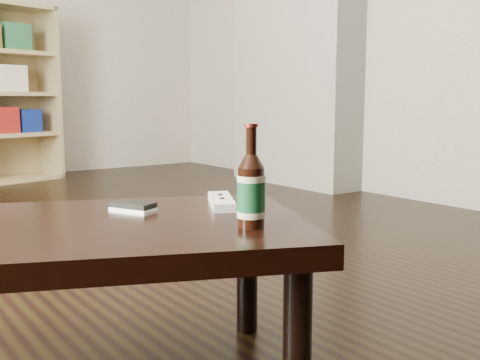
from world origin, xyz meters
TOP-DOWN VIEW (x-y plane):
  - floor at (0.00, 0.00)m, footprint 5.00×6.00m
  - chimney_breast at (2.35, 1.20)m, footprint 0.30×1.20m
  - bookshelf at (0.54, 2.68)m, footprint 0.83×0.52m
  - coffee_table at (-0.20, -0.94)m, footprint 1.19×0.98m
  - beer_bottle at (0.09, -1.21)m, footprint 0.08×0.08m
  - phone at (-0.03, -0.88)m, footprint 0.10×0.13m
  - remote at (0.18, -0.96)m, footprint 0.15×0.20m

SIDE VIEW (x-z plane):
  - floor at x=0.00m, z-range -0.01..0.00m
  - coffee_table at x=-0.20m, z-range 0.14..0.53m
  - phone at x=-0.03m, z-range 0.39..0.41m
  - remote at x=0.18m, z-range 0.39..0.41m
  - beer_bottle at x=0.09m, z-range 0.36..0.58m
  - bookshelf at x=0.54m, z-range 0.03..1.45m
  - chimney_breast at x=2.35m, z-range 0.00..2.70m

